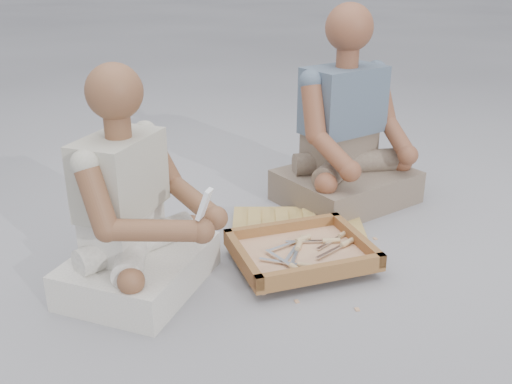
{
  "coord_description": "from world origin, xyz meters",
  "views": [
    {
      "loc": [
        0.1,
        -1.8,
        1.13
      ],
      "look_at": [
        0.01,
        0.21,
        0.3
      ],
      "focal_mm": 40.0,
      "sensor_mm": 36.0,
      "label": 1
    }
  ],
  "objects_px": {
    "carved_panel": "(297,228)",
    "companion": "(347,140)",
    "tool_tray": "(301,252)",
    "craftsman": "(134,217)"
  },
  "relations": [
    {
      "from": "carved_panel",
      "to": "tool_tray",
      "type": "distance_m",
      "value": 0.3
    },
    {
      "from": "carved_panel",
      "to": "craftsman",
      "type": "xyz_separation_m",
      "value": [
        -0.6,
        -0.47,
        0.26
      ]
    },
    {
      "from": "craftsman",
      "to": "companion",
      "type": "height_order",
      "value": "companion"
    },
    {
      "from": "companion",
      "to": "tool_tray",
      "type": "bearing_deg",
      "value": 33.06
    },
    {
      "from": "carved_panel",
      "to": "tool_tray",
      "type": "bearing_deg",
      "value": -88.62
    },
    {
      "from": "tool_tray",
      "to": "craftsman",
      "type": "bearing_deg",
      "value": -164.02
    },
    {
      "from": "tool_tray",
      "to": "companion",
      "type": "xyz_separation_m",
      "value": [
        0.23,
        0.67,
        0.25
      ]
    },
    {
      "from": "carved_panel",
      "to": "companion",
      "type": "distance_m",
      "value": 0.53
    },
    {
      "from": "carved_panel",
      "to": "companion",
      "type": "relative_size",
      "value": 0.61
    },
    {
      "from": "carved_panel",
      "to": "companion",
      "type": "bearing_deg",
      "value": 57.66
    }
  ]
}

